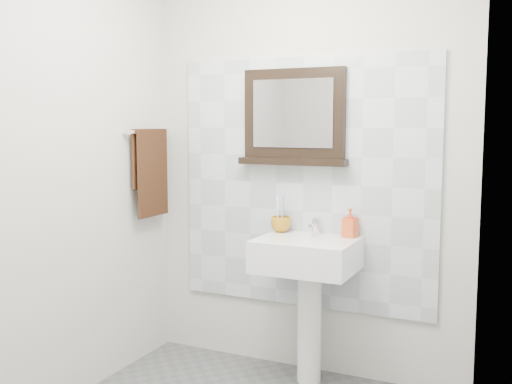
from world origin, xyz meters
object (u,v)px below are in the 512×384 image
pedestal_sink (307,270)px  soap_dispenser (350,223)px  hand_towel (151,166)px  framed_mirror (294,119)px  toothbrush_cup (281,224)px

pedestal_sink → soap_dispenser: 0.37m
hand_towel → pedestal_sink: bearing=1.4°
pedestal_sink → hand_towel: bearing=-178.6°
pedestal_sink → hand_towel: 1.19m
pedestal_sink → framed_mirror: size_ratio=1.44×
soap_dispenser → toothbrush_cup: bearing=-165.7°
framed_mirror → hand_towel: size_ratio=1.22×
pedestal_sink → framed_mirror: 0.89m
pedestal_sink → toothbrush_cup: 0.34m
hand_towel → soap_dispenser: bearing=7.8°
framed_mirror → pedestal_sink: bearing=-49.1°
soap_dispenser → hand_towel: size_ratio=0.30×
pedestal_sink → soap_dispenser: size_ratio=5.81×
framed_mirror → toothbrush_cup: bearing=-134.4°
pedestal_sink → toothbrush_cup: pedestal_sink is taller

